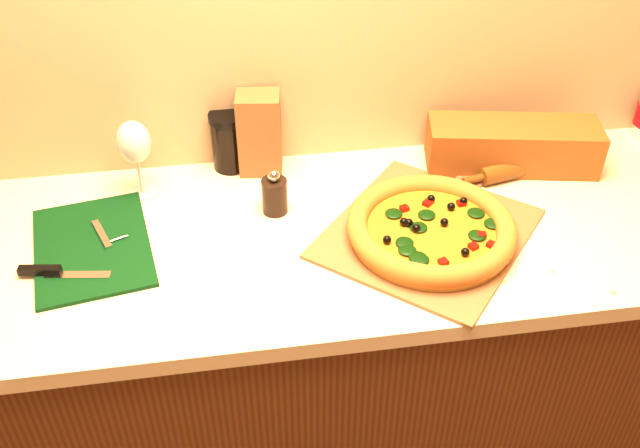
% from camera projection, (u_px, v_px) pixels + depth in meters
% --- Properties ---
extents(cabinet, '(2.80, 0.65, 0.86)m').
position_uv_depth(cabinet, '(315.00, 367.00, 1.92)').
color(cabinet, '#44220E').
rests_on(cabinet, ground).
extents(countertop, '(2.84, 0.68, 0.04)m').
position_uv_depth(countertop, '(314.00, 238.00, 1.64)').
color(countertop, beige).
rests_on(countertop, cabinet).
extents(pizza_peel, '(0.60, 0.61, 0.01)m').
position_uv_depth(pizza_peel, '(431.00, 229.00, 1.63)').
color(pizza_peel, brown).
rests_on(pizza_peel, countertop).
extents(pizza, '(0.38, 0.38, 0.05)m').
position_uv_depth(pizza, '(431.00, 229.00, 1.59)').
color(pizza, gold).
rests_on(pizza, pizza_peel).
extents(cutting_board, '(0.30, 0.38, 0.03)m').
position_uv_depth(cutting_board, '(91.00, 247.00, 1.58)').
color(cutting_board, black).
rests_on(cutting_board, countertop).
extents(pepper_grinder, '(0.06, 0.06, 0.11)m').
position_uv_depth(pepper_grinder, '(275.00, 195.00, 1.66)').
color(pepper_grinder, black).
rests_on(pepper_grinder, countertop).
extents(rolling_pin, '(0.33, 0.09, 0.05)m').
position_uv_depth(rolling_pin, '(522.00, 168.00, 1.80)').
color(rolling_pin, '#522F0E').
rests_on(rolling_pin, countertop).
extents(bread_bag, '(0.45, 0.22, 0.12)m').
position_uv_depth(bread_bag, '(512.00, 145.00, 1.81)').
color(bread_bag, brown).
rests_on(bread_bag, countertop).
extents(wine_glass, '(0.08, 0.08, 0.20)m').
position_uv_depth(wine_glass, '(134.00, 144.00, 1.66)').
color(wine_glass, silver).
rests_on(wine_glass, countertop).
extents(paper_bag, '(0.12, 0.10, 0.21)m').
position_uv_depth(paper_bag, '(260.00, 133.00, 1.77)').
color(paper_bag, brown).
rests_on(paper_bag, countertop).
extents(dark_jar, '(0.10, 0.10, 0.15)m').
position_uv_depth(dark_jar, '(230.00, 141.00, 1.80)').
color(dark_jar, black).
rests_on(dark_jar, countertop).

